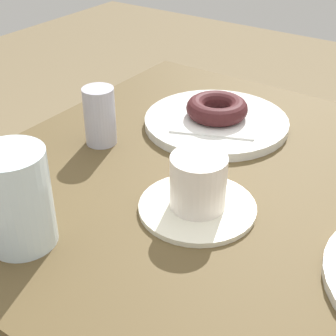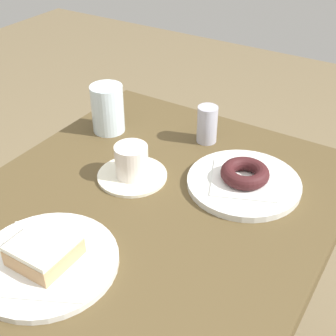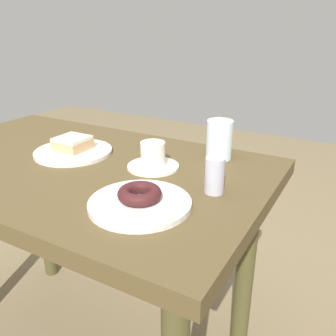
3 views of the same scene
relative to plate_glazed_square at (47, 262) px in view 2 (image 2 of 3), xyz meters
name	(u,v)px [view 2 (image 2 of 3)]	position (x,y,z in m)	size (l,w,h in m)	color
table	(97,299)	(0.05, -0.05, -0.11)	(1.11, 0.67, 0.74)	brown
plate_glazed_square	(47,262)	(0.00, 0.00, 0.00)	(0.24, 0.24, 0.01)	silver
napkin_glazed_square	(46,259)	(0.00, 0.00, 0.01)	(0.17, 0.17, 0.00)	white
donut_glazed_square	(44,250)	(0.00, 0.00, 0.03)	(0.09, 0.09, 0.04)	tan
plate_chocolate_ring	(244,183)	(0.37, -0.18, 0.00)	(0.23, 0.23, 0.01)	silver
napkin_chocolate_ring	(244,180)	(0.37, -0.18, 0.01)	(0.13, 0.13, 0.00)	white
donut_chocolate_ring	(245,173)	(0.37, -0.18, 0.03)	(0.10, 0.10, 0.03)	#3D1719
water_glass	(108,109)	(0.40, 0.19, 0.05)	(0.08, 0.08, 0.11)	silver
coffee_cup	(132,165)	(0.27, 0.02, 0.02)	(0.14, 0.14, 0.07)	silver
sugar_jar	(207,124)	(0.48, -0.04, 0.04)	(0.05, 0.05, 0.09)	#AEADBE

